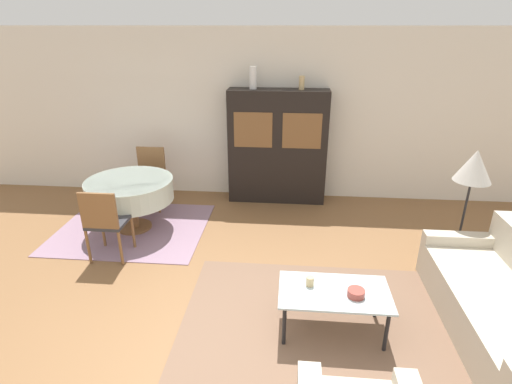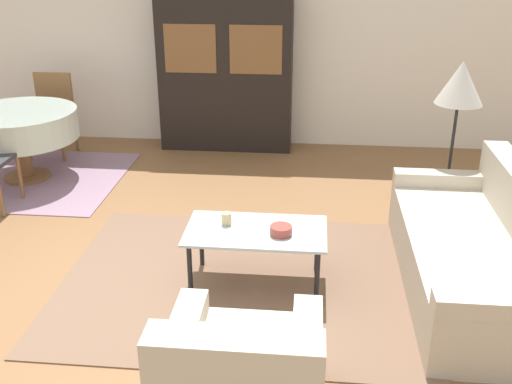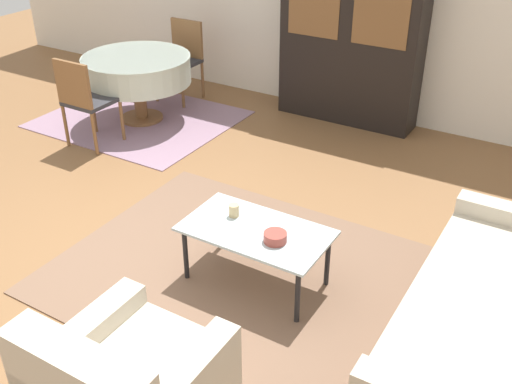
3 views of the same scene
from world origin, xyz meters
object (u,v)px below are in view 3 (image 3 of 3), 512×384
Objects in this scene: display_cabinet at (351,41)px; dining_chair_far at (182,55)px; dining_table at (137,70)px; bowl at (275,237)px; coffee_table at (256,235)px; couch at (498,324)px; dining_chair_near at (84,97)px; cup at (234,210)px.

dining_chair_far is at bearing -167.98° from display_cabinet.
bowl is at bearing -34.01° from dining_table.
bowl reaches higher than coffee_table.
couch is 3.81m from display_cabinet.
dining_chair_near is at bearing 158.55° from coffee_table.
display_cabinet is (-0.66, 3.09, 0.50)m from coffee_table.
dining_chair_near is 1.00× the size of dining_chair_far.
dining_chair_far reaches higher than coffee_table.
cup reaches higher than bowl.
display_cabinet reaches higher than dining_chair_far.
cup reaches higher than coffee_table.
dining_table is 1.28× the size of dining_chair_far.
coffee_table is 0.56× the size of display_cabinet.
display_cabinet is 11.56× the size of bowl.
cup is at bearing -21.85° from dining_chair_near.
dining_table is at bearing 145.99° from bowl.
coffee_table is 1.10× the size of dining_chair_far.
dining_chair_near reaches higher than bowl.
dining_chair_far reaches higher than bowl.
dining_chair_near is (-2.64, 1.04, 0.13)m from coffee_table.
dining_chair_near is 3.03m from bowl.
dining_chair_near is at bearing -90.00° from dining_table.
bowl is at bearing 95.87° from couch.
display_cabinet is at bearing 104.96° from bowl.
bowl is (2.83, -2.72, -0.06)m from dining_chair_far.
cup is at bearing 162.82° from bowl.
dining_table reaches higher than bowl.
dining_table is (-4.26, 1.76, 0.31)m from couch.
dining_chair_near is at bearing 158.15° from cup.
dining_chair_near reaches higher than cup.
dining_chair_far is (-2.64, 2.66, 0.13)m from coffee_table.
display_cabinet is 3.28m from bowl.
coffee_table is 6.52× the size of bowl.
couch is 1.46m from bowl.
dining_chair_near is at bearing 90.00° from dining_chair_far.
display_cabinet is (-2.27, 3.00, 0.62)m from couch.
cup is (-1.84, -0.02, 0.21)m from couch.
dining_chair_far is 5.95× the size of bowl.
display_cabinet is at bearing 45.83° from dining_chair_near.
coffee_table is at bearing -78.00° from display_cabinet.
couch is 4.37m from dining_chair_near.
coffee_table is at bearing -34.99° from dining_table.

